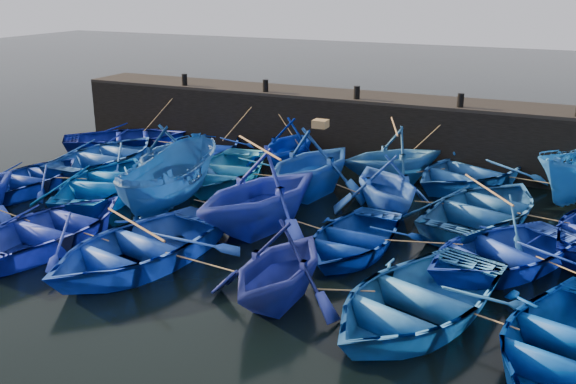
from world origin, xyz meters
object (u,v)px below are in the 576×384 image
at_px(boat_0, 126,138).
at_px(wooden_crate, 320,124).
at_px(boat_8, 224,170).
at_px(boat_13, 34,177).

xyz_separation_m(boat_0, wooden_crate, (10.02, -2.39, 2.02)).
xyz_separation_m(boat_0, boat_8, (6.36, -2.53, 0.01)).
bearing_deg(boat_13, wooden_crate, -163.81).
distance_m(boat_13, wooden_crate, 10.29).
bearing_deg(wooden_crate, boat_13, -160.22).
relative_size(boat_0, wooden_crate, 11.03).
bearing_deg(boat_0, boat_13, 145.42).
relative_size(boat_0, boat_13, 1.16).
bearing_deg(boat_0, boat_8, -151.63).
bearing_deg(boat_8, boat_13, -159.39).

